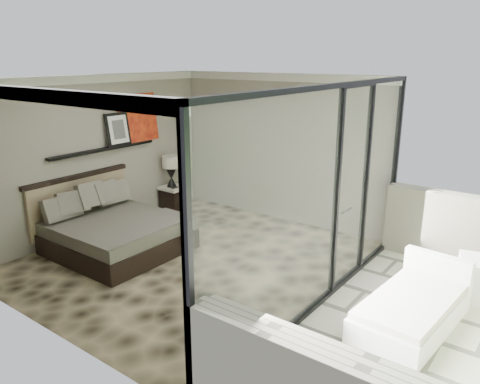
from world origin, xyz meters
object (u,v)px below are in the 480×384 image
Objects in this scene: bed at (114,231)px; table_lamp at (171,167)px; nightstand at (174,199)px; lounger at (413,309)px.

table_lamp is (-0.67, 2.04, 0.60)m from bed.
bed is 2.19m from nightstand.
nightstand is 0.28× the size of lounger.
bed is 4.74m from lounger.
nightstand is 0.77× the size of table_lamp.
table_lamp reaches higher than lounger.
bed is at bearing -65.28° from nightstand.
table_lamp reaches higher than bed.
table_lamp is at bearing -97.25° from nightstand.
bed is at bearing -71.77° from table_lamp.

